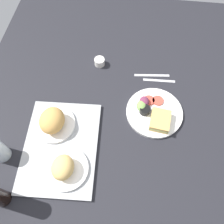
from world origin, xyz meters
TOP-DOWN VIEW (x-y plane):
  - ground_plane at (0.00, 0.00)cm, footprint 190.00×150.00cm
  - serving_tray at (-16.82, 24.24)cm, footprint 46.79×35.48cm
  - bread_plate_near at (-27.20, 19.57)cm, footprint 19.17×19.17cm
  - bread_plate_far at (-7.24, 29.16)cm, footprint 19.48×19.48cm
  - plate_with_salad at (5.42, -17.08)cm, footprint 27.66×27.66cm
  - espresso_cup at (33.49, 13.77)cm, footprint 5.60×5.60cm
  - fork at (26.09, -19.50)cm, footprint 2.08×17.04cm
  - knife at (29.09, -15.50)cm, footprint 3.38×19.04cm

SIDE VIEW (x-z plane):
  - ground_plane at x=0.00cm, z-range -3.00..0.00cm
  - fork at x=26.09cm, z-range 0.00..0.50cm
  - knife at x=29.09cm, z-range 0.00..0.50cm
  - serving_tray at x=-16.82cm, z-range 0.00..1.60cm
  - plate_with_salad at x=5.42cm, z-range -0.96..4.44cm
  - espresso_cup at x=33.49cm, z-range 0.00..4.00cm
  - bread_plate_near at x=-27.20cm, z-range 0.52..9.34cm
  - bread_plate_far at x=-7.24cm, z-range 0.83..11.21cm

